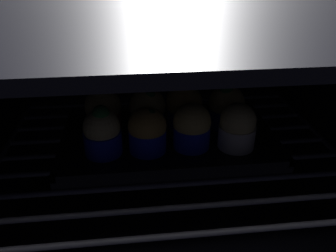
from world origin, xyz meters
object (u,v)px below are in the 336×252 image
muffin_row0_col2 (192,127)px  muffin_row0_col3 (237,127)px  muffin_row1_col0 (103,111)px  muffin_row1_col2 (184,107)px  muffin_row0_col0 (102,132)px  muffin_row1_col1 (148,110)px  muffin_row1_col3 (226,107)px  baking_tray (168,140)px  muffin_row0_col1 (148,131)px

muffin_row0_col2 → muffin_row0_col3: same height
muffin_row1_col0 → muffin_row1_col2: 13.71cm
muffin_row0_col0 → muffin_row1_col2: 15.28cm
muffin_row0_col0 → muffin_row0_col2: size_ratio=1.10×
muffin_row1_col1 → muffin_row0_col0: bearing=-137.2°
muffin_row0_col3 → muffin_row1_col3: muffin_row1_col3 is taller
muffin_row0_col0 → muffin_row1_col0: (-0.19, 7.11, 0.13)cm
muffin_row1_col0 → muffin_row1_col1: size_ratio=1.04×
muffin_row0_col3 → muffin_row1_col0: size_ratio=0.95×
muffin_row0_col0 → muffin_row1_col1: muffin_row0_col0 is taller
baking_tray → muffin_row1_col2: muffin_row1_col2 is taller
muffin_row1_col0 → muffin_row1_col1: 7.45cm
muffin_row0_col3 → muffin_row1_col3: bearing=89.4°
muffin_row0_col2 → muffin_row1_col0: muffin_row1_col0 is taller
muffin_row1_col0 → muffin_row1_col1: (7.44, -0.39, -0.10)cm
muffin_row0_col3 → muffin_row1_col1: size_ratio=0.99×
muffin_row0_col3 → muffin_row1_col1: (-13.51, 7.17, 0.15)cm
muffin_row1_col0 → muffin_row0_col0: bearing=-88.5°
muffin_row0_col2 → muffin_row0_col3: 7.08cm
muffin_row0_col0 → muffin_row1_col2: size_ratio=1.05×
muffin_row0_col3 → muffin_row1_col2: size_ratio=0.96×
muffin_row0_col2 → baking_tray: bearing=137.9°
muffin_row0_col1 → muffin_row1_col2: muffin_row1_col2 is taller
baking_tray → muffin_row1_col1: 6.11cm
muffin_row1_col2 → muffin_row0_col0: bearing=-152.3°
muffin_row0_col2 → muffin_row1_col1: (-6.48, 6.39, 0.15)cm
muffin_row0_col0 → muffin_row0_col1: muffin_row0_col0 is taller
muffin_row1_col2 → baking_tray: bearing=-130.4°
baking_tray → muffin_row0_col0: bearing=-161.9°
muffin_row1_col0 → muffin_row1_col1: bearing=-3.0°
muffin_row1_col1 → muffin_row1_col3: size_ratio=0.95×
muffin_row0_col3 → muffin_row1_col1: 15.30cm
baking_tray → muffin_row1_col0: muffin_row1_col0 is taller
muffin_row0_col3 → muffin_row1_col0: (-20.95, 7.56, 0.25)cm
baking_tray → muffin_row0_col3: 11.78cm
muffin_row0_col3 → muffin_row0_col1: bearing=178.3°
muffin_row0_col2 → muffin_row0_col3: size_ratio=1.00×
muffin_row0_col0 → muffin_row1_col3: 21.84cm
muffin_row0_col3 → muffin_row1_col0: bearing=160.2°
muffin_row0_col0 → muffin_row0_col1: bearing=-0.4°
muffin_row1_col2 → muffin_row1_col3: size_ratio=0.99×
muffin_row0_col1 → muffin_row1_col1: 6.78cm
muffin_row1_col0 → muffin_row1_col2: same height
muffin_row1_col3 → muffin_row0_col0: bearing=-162.6°
muffin_row1_col0 → muffin_row1_col2: size_ratio=1.01×
muffin_row0_col1 → muffin_row0_col2: 6.92cm
muffin_row1_col0 → muffin_row1_col3: size_ratio=0.99×
baking_tray → muffin_row0_col3: size_ratio=4.69×
muffin_row1_col0 → muffin_row1_col3: same height
muffin_row0_col2 → muffin_row1_col1: same height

